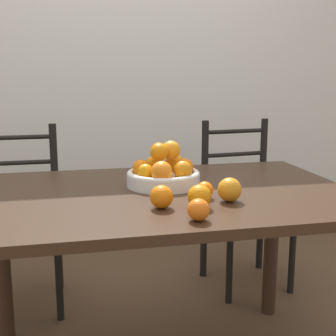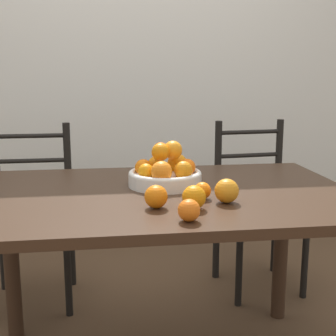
{
  "view_description": "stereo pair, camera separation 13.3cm",
  "coord_description": "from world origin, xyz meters",
  "px_view_note": "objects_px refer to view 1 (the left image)",
  "views": [
    {
      "loc": [
        -0.35,
        -1.66,
        1.21
      ],
      "look_at": [
        0.02,
        0.0,
        0.86
      ],
      "focal_mm": 50.0,
      "sensor_mm": 36.0,
      "label": 1
    },
    {
      "loc": [
        -0.21,
        -1.68,
        1.21
      ],
      "look_at": [
        0.02,
        0.0,
        0.86
      ],
      "focal_mm": 50.0,
      "sensor_mm": 36.0,
      "label": 2
    }
  ],
  "objects_px": {
    "orange_loose_3": "(161,197)",
    "orange_loose_4": "(199,197)",
    "orange_loose_0": "(230,190)",
    "orange_loose_1": "(205,190)",
    "chair_right": "(244,206)",
    "orange_loose_2": "(198,210)",
    "chair_left": "(19,220)",
    "fruit_bowl": "(164,172)"
  },
  "relations": [
    {
      "from": "orange_loose_3",
      "to": "orange_loose_4",
      "type": "xyz_separation_m",
      "value": [
        0.12,
        -0.03,
        0.0
      ]
    },
    {
      "from": "orange_loose_0",
      "to": "orange_loose_1",
      "type": "relative_size",
      "value": 1.38
    },
    {
      "from": "orange_loose_4",
      "to": "orange_loose_0",
      "type": "bearing_deg",
      "value": 24.78
    },
    {
      "from": "orange_loose_1",
      "to": "orange_loose_4",
      "type": "height_order",
      "value": "orange_loose_4"
    },
    {
      "from": "orange_loose_1",
      "to": "orange_loose_3",
      "type": "distance_m",
      "value": 0.2
    },
    {
      "from": "chair_right",
      "to": "orange_loose_2",
      "type": "bearing_deg",
      "value": -123.62
    },
    {
      "from": "orange_loose_0",
      "to": "orange_loose_3",
      "type": "height_order",
      "value": "orange_loose_0"
    },
    {
      "from": "orange_loose_4",
      "to": "chair_left",
      "type": "bearing_deg",
      "value": 123.7
    },
    {
      "from": "fruit_bowl",
      "to": "orange_loose_2",
      "type": "relative_size",
      "value": 4.21
    },
    {
      "from": "chair_right",
      "to": "orange_loose_0",
      "type": "bearing_deg",
      "value": -120.4
    },
    {
      "from": "orange_loose_0",
      "to": "orange_loose_4",
      "type": "distance_m",
      "value": 0.14
    },
    {
      "from": "orange_loose_3",
      "to": "orange_loose_4",
      "type": "distance_m",
      "value": 0.12
    },
    {
      "from": "orange_loose_3",
      "to": "chair_right",
      "type": "xyz_separation_m",
      "value": [
        0.69,
        0.98,
        -0.35
      ]
    },
    {
      "from": "orange_loose_0",
      "to": "orange_loose_2",
      "type": "xyz_separation_m",
      "value": [
        -0.16,
        -0.18,
        -0.01
      ]
    },
    {
      "from": "orange_loose_3",
      "to": "orange_loose_0",
      "type": "bearing_deg",
      "value": 6.98
    },
    {
      "from": "orange_loose_2",
      "to": "orange_loose_0",
      "type": "bearing_deg",
      "value": 47.97
    },
    {
      "from": "orange_loose_1",
      "to": "orange_loose_3",
      "type": "bearing_deg",
      "value": -152.91
    },
    {
      "from": "orange_loose_3",
      "to": "chair_right",
      "type": "bearing_deg",
      "value": 54.95
    },
    {
      "from": "orange_loose_2",
      "to": "orange_loose_3",
      "type": "relative_size",
      "value": 0.88
    },
    {
      "from": "orange_loose_0",
      "to": "orange_loose_1",
      "type": "xyz_separation_m",
      "value": [
        -0.07,
        0.06,
        -0.01
      ]
    },
    {
      "from": "orange_loose_0",
      "to": "orange_loose_4",
      "type": "bearing_deg",
      "value": -155.22
    },
    {
      "from": "orange_loose_2",
      "to": "chair_left",
      "type": "bearing_deg",
      "value": 119.18
    },
    {
      "from": "orange_loose_0",
      "to": "chair_right",
      "type": "height_order",
      "value": "chair_right"
    },
    {
      "from": "fruit_bowl",
      "to": "orange_loose_4",
      "type": "distance_m",
      "value": 0.34
    },
    {
      "from": "orange_loose_4",
      "to": "orange_loose_2",
      "type": "bearing_deg",
      "value": -107.65
    },
    {
      "from": "orange_loose_3",
      "to": "chair_right",
      "type": "height_order",
      "value": "chair_right"
    },
    {
      "from": "orange_loose_1",
      "to": "orange_loose_3",
      "type": "relative_size",
      "value": 0.78
    },
    {
      "from": "orange_loose_1",
      "to": "fruit_bowl",
      "type": "bearing_deg",
      "value": 115.33
    },
    {
      "from": "fruit_bowl",
      "to": "orange_loose_3",
      "type": "height_order",
      "value": "fruit_bowl"
    },
    {
      "from": "orange_loose_4",
      "to": "chair_left",
      "type": "height_order",
      "value": "chair_left"
    },
    {
      "from": "fruit_bowl",
      "to": "orange_loose_3",
      "type": "xyz_separation_m",
      "value": [
        -0.07,
        -0.3,
        -0.02
      ]
    },
    {
      "from": "orange_loose_0",
      "to": "chair_left",
      "type": "distance_m",
      "value": 1.29
    },
    {
      "from": "orange_loose_0",
      "to": "chair_left",
      "type": "xyz_separation_m",
      "value": [
        -0.8,
        0.95,
        -0.35
      ]
    },
    {
      "from": "orange_loose_0",
      "to": "orange_loose_4",
      "type": "relative_size",
      "value": 1.06
    },
    {
      "from": "orange_loose_4",
      "to": "chair_right",
      "type": "xyz_separation_m",
      "value": [
        0.57,
        1.01,
        -0.35
      ]
    },
    {
      "from": "chair_left",
      "to": "chair_right",
      "type": "distance_m",
      "value": 1.24
    },
    {
      "from": "orange_loose_3",
      "to": "orange_loose_2",
      "type": "bearing_deg",
      "value": -61.94
    },
    {
      "from": "orange_loose_3",
      "to": "fruit_bowl",
      "type": "bearing_deg",
      "value": 76.62
    },
    {
      "from": "orange_loose_4",
      "to": "chair_right",
      "type": "distance_m",
      "value": 1.21
    },
    {
      "from": "orange_loose_4",
      "to": "chair_left",
      "type": "distance_m",
      "value": 1.26
    },
    {
      "from": "orange_loose_0",
      "to": "fruit_bowl",
      "type": "bearing_deg",
      "value": 122.18
    },
    {
      "from": "orange_loose_1",
      "to": "orange_loose_2",
      "type": "xyz_separation_m",
      "value": [
        -0.09,
        -0.24,
        0.0
      ]
    }
  ]
}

